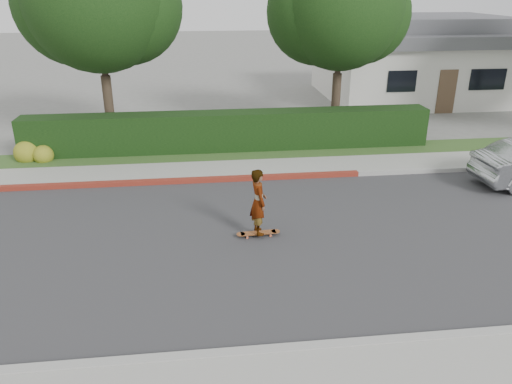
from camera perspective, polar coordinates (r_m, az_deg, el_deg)
ground at (r=12.95m, az=12.69°, el=-4.76°), size 120.00×120.00×0.00m
road at (r=12.94m, az=12.69°, el=-4.74°), size 60.00×8.00×0.01m
curb_near at (r=9.75m, az=20.62°, el=-15.31°), size 60.00×0.20×0.15m
sidewalk_near at (r=9.16m, az=23.18°, el=-18.67°), size 60.00×1.60×0.12m
curb_far at (r=16.49m, az=8.22°, el=1.96°), size 60.00×0.20×0.15m
curb_red_section at (r=15.99m, az=-9.39°, el=1.23°), size 12.00×0.21×0.15m
sidewalk_far at (r=17.32m, az=7.48°, el=2.97°), size 60.00×1.60×0.12m
planting_strip at (r=18.79m, az=6.33°, el=4.58°), size 60.00×1.60×0.10m
hedge at (r=18.73m, az=-3.03°, el=6.87°), size 15.00×1.00×1.50m
flowering_shrub at (r=19.29m, az=-24.20°, el=4.05°), size 1.40×1.00×0.90m
tree_left at (r=19.78m, az=-17.67°, el=20.02°), size 5.99×5.21×8.00m
tree_center at (r=20.77m, az=9.54°, el=19.80°), size 5.66×4.84×7.44m
house at (r=29.64m, az=18.09°, el=14.35°), size 10.60×8.60×4.30m
skateboard at (r=12.49m, az=0.27°, el=-4.71°), size 1.11×0.28×0.10m
skateboarder at (r=12.13m, az=0.28°, el=-1.12°), size 0.49×0.67×1.68m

